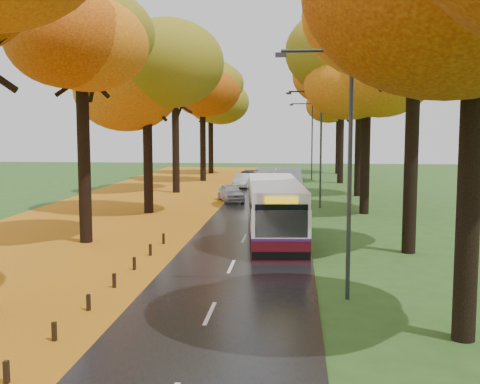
# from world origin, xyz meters

# --- Properties ---
(road) EXTENTS (6.50, 90.00, 0.04)m
(road) POSITION_xyz_m (0.00, 25.00, 0.02)
(road) COLOR black
(road) RESTS_ON ground
(centre_line) EXTENTS (0.12, 90.00, 0.01)m
(centre_line) POSITION_xyz_m (0.00, 25.00, 0.04)
(centre_line) COLOR silver
(centre_line) RESTS_ON road
(leaf_verge) EXTENTS (12.00, 90.00, 0.02)m
(leaf_verge) POSITION_xyz_m (-9.00, 25.00, 0.01)
(leaf_verge) COLOR #884B0C
(leaf_verge) RESTS_ON ground
(leaf_drift) EXTENTS (0.90, 90.00, 0.01)m
(leaf_drift) POSITION_xyz_m (-3.05, 25.00, 0.04)
(leaf_drift) COLOR orange
(leaf_drift) RESTS_ON road
(trees_left) EXTENTS (9.20, 74.00, 13.88)m
(trees_left) POSITION_xyz_m (-7.18, 27.06, 9.53)
(trees_left) COLOR black
(trees_left) RESTS_ON ground
(trees_right) EXTENTS (9.30, 74.20, 13.96)m
(trees_right) POSITION_xyz_m (7.19, 26.91, 9.69)
(trees_right) COLOR black
(trees_right) RESTS_ON ground
(bollard_row) EXTENTS (0.11, 23.51, 0.52)m
(bollard_row) POSITION_xyz_m (-3.70, 4.70, 0.26)
(bollard_row) COLOR black
(bollard_row) RESTS_ON ground
(streetlamp_near) EXTENTS (2.45, 0.18, 8.00)m
(streetlamp_near) POSITION_xyz_m (3.95, 8.00, 4.71)
(streetlamp_near) COLOR #333538
(streetlamp_near) RESTS_ON ground
(streetlamp_mid) EXTENTS (2.45, 0.18, 8.00)m
(streetlamp_mid) POSITION_xyz_m (3.95, 30.00, 4.71)
(streetlamp_mid) COLOR #333538
(streetlamp_mid) RESTS_ON ground
(streetlamp_far) EXTENTS (2.45, 0.18, 8.00)m
(streetlamp_far) POSITION_xyz_m (3.95, 52.00, 4.71)
(streetlamp_far) COLOR #333538
(streetlamp_far) RESTS_ON ground
(bus) EXTENTS (3.38, 10.92, 2.83)m
(bus) POSITION_xyz_m (1.48, 18.20, 1.52)
(bus) COLOR #460A13
(bus) RESTS_ON road
(car_white) EXTENTS (2.61, 4.04, 1.28)m
(car_white) POSITION_xyz_m (-2.26, 32.83, 0.68)
(car_white) COLOR silver
(car_white) RESTS_ON road
(car_silver) EXTENTS (1.45, 3.86, 1.26)m
(car_silver) POSITION_xyz_m (-2.30, 42.98, 0.67)
(car_silver) COLOR #B0B4B9
(car_silver) RESTS_ON road
(car_dark) EXTENTS (2.36, 4.10, 1.12)m
(car_dark) POSITION_xyz_m (-2.35, 48.21, 0.60)
(car_dark) COLOR black
(car_dark) RESTS_ON road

